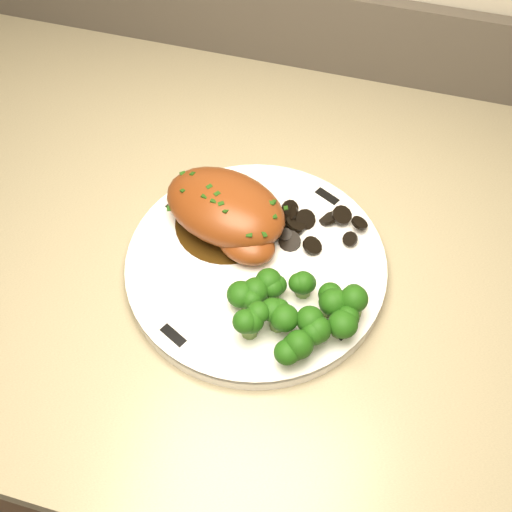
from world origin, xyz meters
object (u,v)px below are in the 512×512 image
(counter, at_px, (426,433))
(chicken_breast, at_px, (228,211))
(broccoli_florets, at_px, (298,309))
(plate, at_px, (256,266))

(counter, height_order, chicken_breast, counter)
(counter, height_order, broccoli_florets, counter)
(broccoli_florets, bearing_deg, counter, 26.38)
(counter, bearing_deg, broccoli_florets, -153.62)
(broccoli_florets, bearing_deg, chicken_breast, 136.80)
(chicken_breast, bearing_deg, broccoli_florets, -27.66)
(plate, height_order, broccoli_florets, broccoli_florets)
(chicken_breast, bearing_deg, plate, -25.58)
(plate, bearing_deg, counter, 10.00)
(plate, distance_m, broccoli_florets, 0.09)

